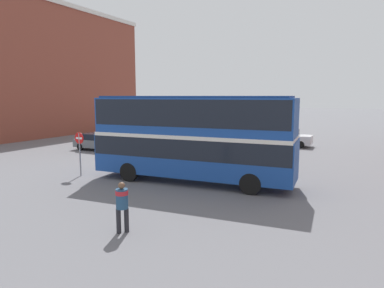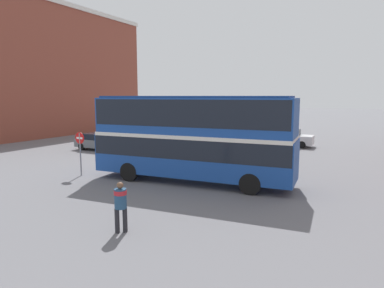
# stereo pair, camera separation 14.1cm
# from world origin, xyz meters

# --- Properties ---
(ground_plane) EXTENTS (240.00, 240.00, 0.00)m
(ground_plane) POSITION_xyz_m (0.00, 0.00, 0.00)
(ground_plane) COLOR slate
(building_row_left) EXTENTS (8.98, 28.94, 15.06)m
(building_row_left) POSITION_xyz_m (-25.75, 11.29, 7.54)
(building_row_left) COLOR brown
(building_row_left) RESTS_ON ground_plane
(double_decker_bus) EXTENTS (10.86, 3.44, 4.58)m
(double_decker_bus) POSITION_xyz_m (1.46, -0.30, 2.63)
(double_decker_bus) COLOR #194293
(double_decker_bus) RESTS_ON ground_plane
(pedestrian_foreground) EXTENTS (0.61, 0.61, 1.75)m
(pedestrian_foreground) POSITION_xyz_m (2.54, -7.45, 1.07)
(pedestrian_foreground) COLOR #232328
(pedestrian_foreground) RESTS_ON ground_plane
(parked_car_kerb_near) EXTENTS (4.39, 2.04, 1.55)m
(parked_car_kerb_near) POSITION_xyz_m (3.06, 15.51, 0.79)
(parked_car_kerb_near) COLOR silver
(parked_car_kerb_near) RESTS_ON ground_plane
(parked_car_kerb_far) EXTENTS (4.20, 1.80, 1.42)m
(parked_car_kerb_far) POSITION_xyz_m (-10.63, 5.67, 0.72)
(parked_car_kerb_far) COLOR slate
(parked_car_kerb_far) RESTS_ON ground_plane
(no_entry_sign) EXTENTS (0.66, 0.08, 2.52)m
(no_entry_sign) POSITION_xyz_m (-4.92, -1.98, 1.71)
(no_entry_sign) COLOR gray
(no_entry_sign) RESTS_ON ground_plane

